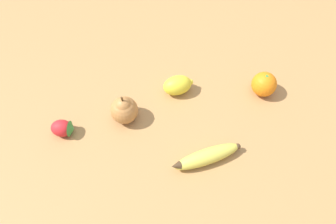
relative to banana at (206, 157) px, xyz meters
name	(u,v)px	position (x,y,z in m)	size (l,w,h in m)	color
ground_plane	(176,115)	(-0.07, -0.13, -0.02)	(3.00, 3.00, 0.00)	#A87A47
banana	(206,157)	(0.00, 0.00, 0.00)	(0.16, 0.13, 0.04)	#DBCC4C
orange	(264,84)	(-0.27, 0.02, 0.01)	(0.07, 0.07, 0.07)	orange
pear	(124,109)	(0.02, -0.24, 0.02)	(0.07, 0.07, 0.09)	#B2753D
strawberry	(63,128)	(0.14, -0.33, 0.00)	(0.07, 0.07, 0.04)	red
lemon	(178,85)	(-0.13, -0.17, 0.01)	(0.09, 0.09, 0.05)	yellow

